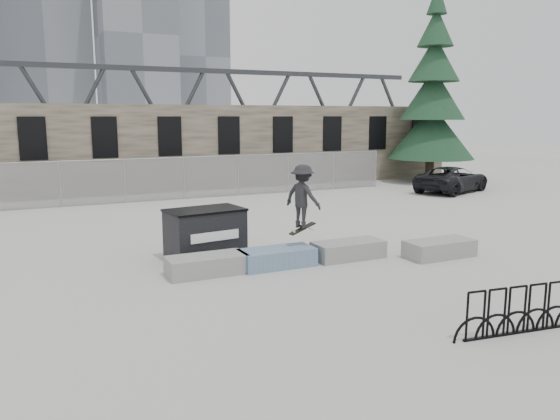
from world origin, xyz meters
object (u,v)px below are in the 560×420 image
at_px(planter_offset, 439,248).
at_px(skateboarder, 303,196).
at_px(spruce_tree, 433,103).
at_px(planter_far_left, 207,264).
at_px(dumpster, 205,233).
at_px(planter_center_right, 348,249).
at_px(bike_rack, 537,308).
at_px(planter_center_left, 277,257).
at_px(suv, 452,179).

xyz_separation_m(planter_offset, skateboarder, (-3.76, 1.17, 1.55)).
bearing_deg(spruce_tree, planter_offset, -129.47).
distance_m(planter_far_left, skateboarder, 3.12).
relative_size(dumpster, spruce_tree, 0.20).
distance_m(planter_center_right, planter_offset, 2.60).
distance_m(planter_center_right, skateboarder, 2.07).
bearing_deg(skateboarder, planter_far_left, 64.86).
bearing_deg(dumpster, bike_rack, -71.18).
relative_size(planter_far_left, skateboarder, 1.07).
relative_size(planter_offset, dumpster, 0.89).
distance_m(bike_rack, spruce_tree, 23.97).
xyz_separation_m(planter_far_left, dumpster, (0.48, 1.65, 0.43)).
relative_size(planter_far_left, planter_center_left, 1.00).
height_order(planter_center_left, bike_rack, bike_rack).
relative_size(planter_center_left, suv, 0.42).
xyz_separation_m(planter_offset, dumpster, (-5.99, 2.81, 0.43)).
xyz_separation_m(planter_far_left, bike_rack, (4.38, -6.13, 0.18)).
xyz_separation_m(bike_rack, suv, (11.85, 15.12, 0.23)).
xyz_separation_m(bike_rack, spruce_tree, (13.77, 19.16, 4.21)).
height_order(planter_offset, suv, suv).
relative_size(planter_center_right, suv, 0.42).
bearing_deg(dumpster, spruce_tree, 24.98).
bearing_deg(bike_rack, planter_far_left, 125.58).
relative_size(planter_center_right, dumpster, 0.89).
bearing_deg(planter_center_left, planter_far_left, 177.06).
bearing_deg(planter_center_right, planter_center_left, 177.80).
height_order(planter_far_left, planter_offset, same).
distance_m(planter_center_right, suv, 15.25).
xyz_separation_m(planter_offset, suv, (9.76, 10.15, 0.40)).
height_order(planter_far_left, dumpster, dumpster).
relative_size(planter_center_right, spruce_tree, 0.17).
xyz_separation_m(planter_far_left, planter_center_left, (1.89, -0.10, 0.00)).
bearing_deg(planter_far_left, bike_rack, -54.42).
bearing_deg(skateboarder, dumpster, 28.27).
bearing_deg(planter_offset, skateboarder, 162.72).
height_order(dumpster, spruce_tree, spruce_tree).
distance_m(planter_center_right, spruce_tree, 19.81).
bearing_deg(planter_center_left, spruce_tree, 38.92).
bearing_deg(planter_offset, planter_center_right, 157.91).
bearing_deg(bike_rack, spruce_tree, 54.30).
relative_size(planter_far_left, suv, 0.42).
xyz_separation_m(planter_far_left, planter_offset, (6.47, -1.16, 0.00)).
bearing_deg(bike_rack, dumpster, 116.63).
height_order(planter_center_right, bike_rack, bike_rack).
distance_m(dumpster, suv, 17.38).
height_order(planter_far_left, bike_rack, bike_rack).
bearing_deg(suv, planter_offset, 115.86).
bearing_deg(planter_center_left, planter_offset, -13.04).
height_order(bike_rack, skateboarder, skateboarder).
height_order(planter_center_left, suv, suv).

